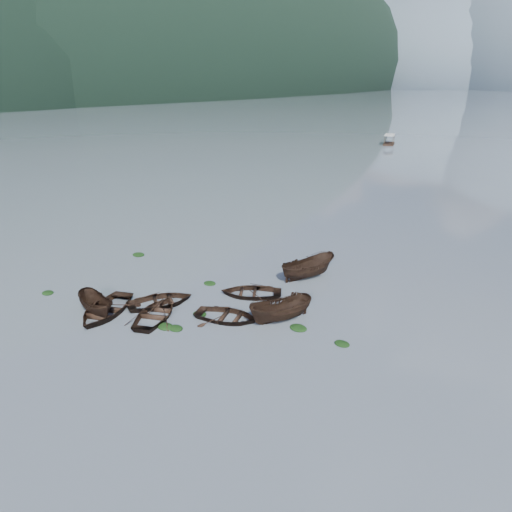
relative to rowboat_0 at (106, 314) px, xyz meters
The scene contains 20 objects.
ground_plane 4.66m from the rowboat_0, 17.10° to the right, with size 2400.00×2400.00×0.00m, color #545E69.
left_ridge_far 536.62m from the rowboat_0, 152.40° to the left, with size 560.00×1400.00×380.00m, color black.
haze_mtn_a 934.26m from the rowboat_0, 105.87° to the left, with size 520.00×520.00×280.00m, color #475666.
rowboat_0 is the anchor object (origin of this frame).
rowboat_1 3.69m from the rowboat_0, 59.30° to the left, with size 3.22×4.51×0.93m, color black.
rowboat_2 0.59m from the rowboat_0, 152.99° to the right, with size 1.53×4.07×1.57m, color black.
rowboat_3 3.53m from the rowboat_0, 30.67° to the left, with size 3.20×4.47×0.93m, color black.
rowboat_4 8.24m from the rowboat_0, 32.99° to the left, with size 3.06×4.28×0.89m, color black.
rowboat_5 11.75m from the rowboat_0, 34.10° to the left, with size 1.72×4.58×1.77m, color black.
rowboat_7 10.13m from the rowboat_0, 54.54° to the left, with size 3.14×4.39×0.91m, color black.
rowboat_8 15.43m from the rowboat_0, 61.49° to the left, with size 1.87×4.96×1.92m, color black.
weed_clump_0 6.06m from the rowboat_0, behind, with size 0.94×0.77×0.21m, color black.
weed_clump_1 5.42m from the rowboat_0, 16.91° to the left, with size 0.99×0.79×0.22m, color black.
weed_clump_2 4.70m from the rowboat_0, 16.04° to the left, with size 1.10×0.88×0.24m, color black.
weed_clump_3 6.33m from the rowboat_0, 37.31° to the left, with size 0.99×0.83×0.22m, color black.
weed_clump_4 12.92m from the rowboat_0, 29.70° to the left, with size 1.16×0.92×0.24m, color black.
weed_clump_5 10.85m from the rowboat_0, 130.55° to the left, with size 1.16×0.94×0.25m, color black.
weed_clump_6 8.10m from the rowboat_0, 74.60° to the left, with size 1.00×0.83×0.21m, color black.
weed_clump_7 15.68m from the rowboat_0, 24.53° to the left, with size 0.94×0.75×0.21m, color black.
pontoon_left 93.84m from the rowboat_0, 101.99° to the left, with size 2.36×5.67×2.17m, color black, non-canonical shape.
Camera 1 is at (20.29, -13.54, 14.74)m, focal length 32.00 mm.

